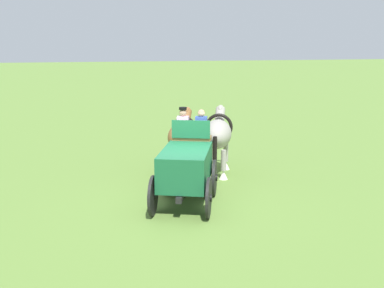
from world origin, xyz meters
TOP-DOWN VIEW (x-y plane):
  - ground_plane at (0.00, 0.00)m, footprint 220.00×220.00m
  - show_wagon at (0.17, -0.07)m, footprint 5.30×2.79m
  - draft_horse_near at (3.57, -0.74)m, footprint 3.05×1.67m
  - draft_horse_off at (3.07, -1.93)m, footprint 2.87×1.64m

SIDE VIEW (x-z plane):
  - ground_plane at x=0.00m, z-range 0.00..0.00m
  - show_wagon at x=0.17m, z-range -0.20..2.44m
  - draft_horse_near at x=3.57m, z-range 0.22..2.39m
  - draft_horse_off at x=3.07m, z-range 0.26..2.54m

